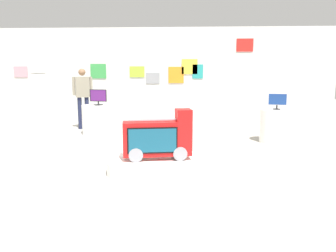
# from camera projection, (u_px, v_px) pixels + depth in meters

# --- Properties ---
(ground_plane) EXTENTS (30.00, 30.00, 0.00)m
(ground_plane) POSITION_uv_depth(u_px,v_px,m) (140.00, 167.00, 5.78)
(ground_plane) COLOR #B2ADA3
(back_wall_display) EXTENTS (11.14, 0.13, 3.05)m
(back_wall_display) POSITION_uv_depth(u_px,v_px,m) (162.00, 75.00, 10.91)
(back_wall_display) COLOR silver
(back_wall_display) RESTS_ON ground
(main_display_pedestal) EXTENTS (1.64, 1.64, 0.23)m
(main_display_pedestal) POSITION_uv_depth(u_px,v_px,m) (157.00, 165.00, 5.45)
(main_display_pedestal) COLOR white
(main_display_pedestal) RESTS_ON ground
(novelty_firetruck_tv) EXTENTS (1.14, 0.53, 0.81)m
(novelty_firetruck_tv) POSITION_uv_depth(u_px,v_px,m) (159.00, 139.00, 5.38)
(novelty_firetruck_tv) COLOR gray
(novelty_firetruck_tv) RESTS_ON main_display_pedestal
(display_pedestal_left_rear) EXTENTS (0.73, 0.73, 0.77)m
(display_pedestal_left_rear) POSITION_uv_depth(u_px,v_px,m) (276.00, 126.00, 7.75)
(display_pedestal_left_rear) COLOR white
(display_pedestal_left_rear) RESTS_ON ground
(tv_on_left_rear) EXTENTS (0.42, 0.17, 0.37)m
(tv_on_left_rear) POSITION_uv_depth(u_px,v_px,m) (277.00, 100.00, 7.65)
(tv_on_left_rear) COLOR black
(tv_on_left_rear) RESTS_ON display_pedestal_left_rear
(display_pedestal_center_rear) EXTENTS (0.87, 0.87, 0.77)m
(display_pedestal_center_rear) POSITION_uv_depth(u_px,v_px,m) (99.00, 120.00, 8.76)
(display_pedestal_center_rear) COLOR white
(display_pedestal_center_rear) RESTS_ON ground
(tv_on_center_rear) EXTENTS (0.46, 0.23, 0.41)m
(tv_on_center_rear) POSITION_uv_depth(u_px,v_px,m) (98.00, 97.00, 8.66)
(tv_on_center_rear) COLOR black
(tv_on_center_rear) RESTS_ON display_pedestal_center_rear
(shopper_browsing_near_truck) EXTENTS (0.53, 0.32, 1.73)m
(shopper_browsing_near_truck) POSITION_uv_depth(u_px,v_px,m) (83.00, 94.00, 9.51)
(shopper_browsing_near_truck) COLOR #1E233F
(shopper_browsing_near_truck) RESTS_ON ground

